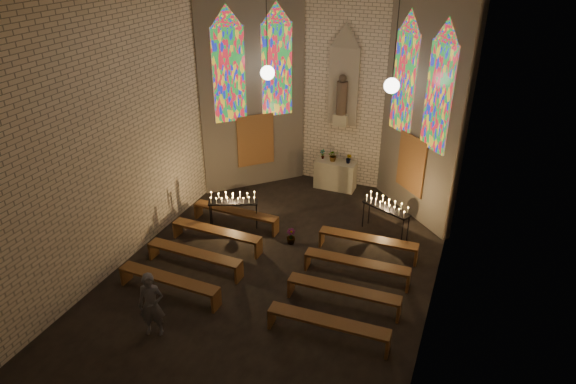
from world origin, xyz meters
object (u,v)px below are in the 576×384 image
(votive_stand_left, at_px, (233,200))
(altar, at_px, (335,175))
(aisle_flower_pot, at_px, (291,236))
(visitor, at_px, (152,305))
(votive_stand_right, at_px, (387,206))

(votive_stand_left, bearing_deg, altar, 37.25)
(aisle_flower_pot, relative_size, visitor, 0.29)
(votive_stand_right, bearing_deg, altar, 157.97)
(visitor, bearing_deg, votive_stand_left, 75.40)
(aisle_flower_pot, xyz_separation_m, votive_stand_left, (-1.94, 0.22, 0.69))
(aisle_flower_pot, distance_m, votive_stand_left, 2.08)
(altar, relative_size, visitor, 0.88)
(altar, relative_size, aisle_flower_pot, 3.03)
(altar, distance_m, votive_stand_left, 4.23)
(aisle_flower_pot, xyz_separation_m, votive_stand_right, (2.39, 1.51, 0.72))
(aisle_flower_pot, height_order, votive_stand_left, votive_stand_left)
(altar, height_order, aisle_flower_pot, altar)
(altar, relative_size, votive_stand_right, 0.92)
(aisle_flower_pot, bearing_deg, votive_stand_left, 173.55)
(altar, xyz_separation_m, visitor, (-1.61, -8.44, 0.29))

